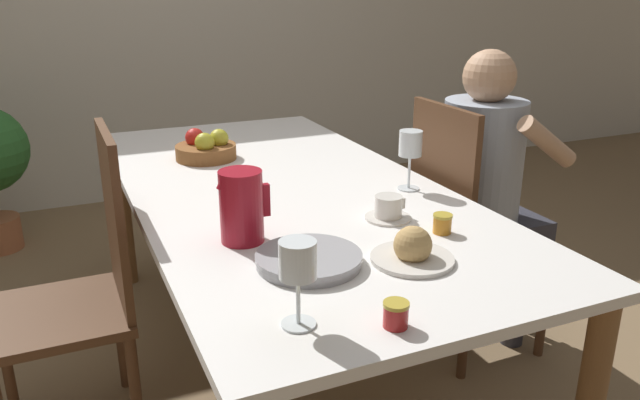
% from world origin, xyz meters
% --- Properties ---
extents(ground_plane, '(20.00, 20.00, 0.00)m').
position_xyz_m(ground_plane, '(0.00, 0.00, 0.00)').
color(ground_plane, '#7F6647').
extents(dining_table, '(1.00, 2.11, 0.73)m').
position_xyz_m(dining_table, '(0.00, 0.00, 0.65)').
color(dining_table, white).
rests_on(dining_table, ground_plane).
extents(chair_person_side, '(0.42, 0.42, 0.99)m').
position_xyz_m(chair_person_side, '(0.68, -0.13, 0.51)').
color(chair_person_side, '#51331E').
rests_on(chair_person_side, ground_plane).
extents(chair_opposite, '(0.42, 0.42, 0.99)m').
position_xyz_m(chair_opposite, '(-0.68, -0.05, 0.51)').
color(chair_opposite, '#51331E').
rests_on(chair_opposite, ground_plane).
extents(person_seated, '(0.39, 0.41, 1.18)m').
position_xyz_m(person_seated, '(0.78, -0.13, 0.70)').
color(person_seated, '#33333D').
rests_on(person_seated, ground_plane).
extents(red_pitcher, '(0.14, 0.12, 0.20)m').
position_xyz_m(red_pitcher, '(-0.27, -0.41, 0.84)').
color(red_pitcher, '#A31423').
rests_on(red_pitcher, dining_table).
extents(wine_glass_water, '(0.08, 0.08, 0.20)m').
position_xyz_m(wine_glass_water, '(0.38, -0.21, 0.88)').
color(wine_glass_water, white).
rests_on(wine_glass_water, dining_table).
extents(wine_glass_juice, '(0.08, 0.08, 0.19)m').
position_xyz_m(wine_glass_juice, '(-0.29, -0.87, 0.87)').
color(wine_glass_juice, white).
rests_on(wine_glass_juice, dining_table).
extents(teacup_near_person, '(0.14, 0.14, 0.07)m').
position_xyz_m(teacup_near_person, '(0.17, -0.42, 0.77)').
color(teacup_near_person, silver).
rests_on(teacup_near_person, dining_table).
extents(serving_tray, '(0.27, 0.27, 0.03)m').
position_xyz_m(serving_tray, '(-0.16, -0.62, 0.75)').
color(serving_tray, '#9E9EA3').
rests_on(serving_tray, dining_table).
extents(bread_plate, '(0.21, 0.21, 0.10)m').
position_xyz_m(bread_plate, '(0.08, -0.70, 0.76)').
color(bread_plate, silver).
rests_on(bread_plate, dining_table).
extents(jam_jar_amber, '(0.05, 0.05, 0.06)m').
position_xyz_m(jam_jar_amber, '(-0.12, -0.96, 0.77)').
color(jam_jar_amber, '#A81E1E').
rests_on(jam_jar_amber, dining_table).
extents(jam_jar_red, '(0.05, 0.05, 0.06)m').
position_xyz_m(jam_jar_red, '(0.26, -0.58, 0.77)').
color(jam_jar_red, '#C67A1E').
rests_on(jam_jar_red, dining_table).
extents(fruit_bowl, '(0.24, 0.24, 0.12)m').
position_xyz_m(fruit_bowl, '(-0.16, 0.44, 0.78)').
color(fruit_bowl, brown).
rests_on(fruit_bowl, dining_table).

